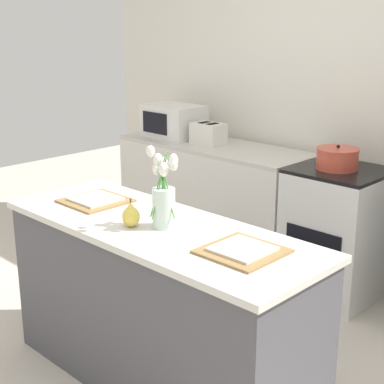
% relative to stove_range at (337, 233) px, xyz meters
% --- Properties ---
extents(ground_plane, '(10.00, 10.00, 0.00)m').
position_rel_stove_range_xyz_m(ground_plane, '(-0.10, -1.60, -0.46)').
color(ground_plane, beige).
extents(back_wall, '(5.20, 0.08, 2.70)m').
position_rel_stove_range_xyz_m(back_wall, '(-0.10, 0.40, 0.89)').
color(back_wall, silver).
rests_on(back_wall, ground_plane).
extents(kitchen_island, '(1.80, 0.66, 0.90)m').
position_rel_stove_range_xyz_m(kitchen_island, '(-0.10, -1.60, -0.01)').
color(kitchen_island, '#4C4C51').
rests_on(kitchen_island, ground_plane).
extents(back_counter, '(1.68, 0.60, 0.92)m').
position_rel_stove_range_xyz_m(back_counter, '(-1.16, 0.00, 0.00)').
color(back_counter, silver).
rests_on(back_counter, ground_plane).
extents(stove_range, '(0.60, 0.61, 0.92)m').
position_rel_stove_range_xyz_m(stove_range, '(0.00, 0.00, 0.00)').
color(stove_range, silver).
rests_on(stove_range, ground_plane).
extents(flower_vase, '(0.16, 0.18, 0.42)m').
position_rel_stove_range_xyz_m(flower_vase, '(-0.06, -1.59, 0.60)').
color(flower_vase, silver).
rests_on(flower_vase, kitchen_island).
extents(pear_figurine, '(0.09, 0.09, 0.15)m').
position_rel_stove_range_xyz_m(pear_figurine, '(-0.18, -1.70, 0.50)').
color(pear_figurine, '#E5CC4C').
rests_on(pear_figurine, kitchen_island).
extents(plate_setting_left, '(0.33, 0.33, 0.02)m').
position_rel_stove_range_xyz_m(plate_setting_left, '(-0.64, -1.58, 0.45)').
color(plate_setting_left, olive).
rests_on(plate_setting_left, kitchen_island).
extents(plate_setting_right, '(0.33, 0.33, 0.02)m').
position_rel_stove_range_xyz_m(plate_setting_right, '(0.44, -1.58, 0.45)').
color(plate_setting_right, olive).
rests_on(plate_setting_right, kitchen_island).
extents(toaster, '(0.28, 0.18, 0.17)m').
position_rel_stove_range_xyz_m(toaster, '(-1.20, -0.03, 0.54)').
color(toaster, silver).
rests_on(toaster, back_counter).
extents(cooking_pot, '(0.29, 0.29, 0.17)m').
position_rel_stove_range_xyz_m(cooking_pot, '(-0.03, -0.02, 0.53)').
color(cooking_pot, '#CC4C38').
rests_on(cooking_pot, stove_range).
extents(microwave, '(0.48, 0.37, 0.27)m').
position_rel_stove_range_xyz_m(microwave, '(-1.63, -0.00, 0.59)').
color(microwave, white).
rests_on(microwave, back_counter).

